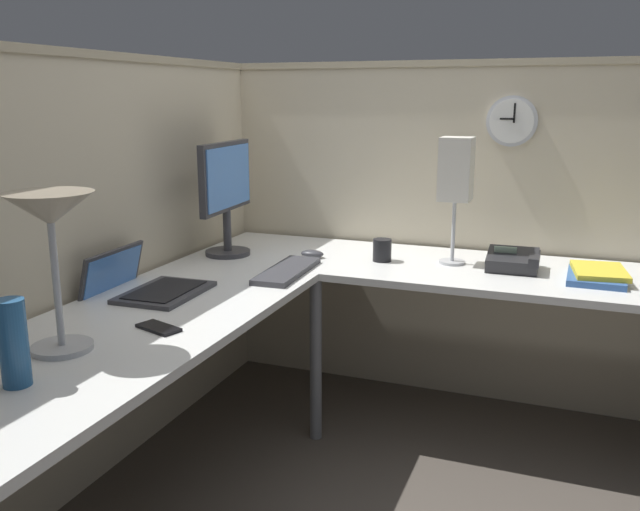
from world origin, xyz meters
The scene contains 16 objects.
ground_plane centered at (0.00, 0.00, 0.00)m, with size 6.80×6.80×0.00m, color #4C443D.
cubicle_wall_back centered at (-0.36, 0.87, 0.79)m, with size 2.57×0.12×1.58m.
cubicle_wall_right centered at (0.87, -0.27, 0.79)m, with size 0.12×2.37×1.58m.
desk centered at (-0.15, -0.05, 0.63)m, with size 2.35×2.15×0.73m.
monitor centered at (0.31, 0.64, 1.02)m, with size 0.46×0.20×0.50m.
laptop centered at (-0.33, 0.65, 0.75)m, with size 0.35×0.39×0.22m.
keyboard centered at (0.10, 0.26, 0.74)m, with size 0.43×0.14×0.02m, color #38383D.
computer_mouse centered at (0.39, 0.27, 0.75)m, with size 0.06×0.10×0.03m, color #38383D.
desk_lamp_dome centered at (-0.89, 0.51, 1.09)m, with size 0.24×0.24×0.44m.
cell_phone centered at (-0.65, 0.36, 0.73)m, with size 0.07×0.14×0.01m, color black.
thermos_flask centered at (-1.12, 0.45, 0.84)m, with size 0.07×0.07×0.22m, color #26598C.
office_phone centered at (0.48, -0.58, 0.77)m, with size 0.19×0.21×0.11m.
book_stack centered at (0.44, -0.90, 0.75)m, with size 0.30×0.23×0.04m.
desk_lamp_paper centered at (0.51, -0.33, 1.11)m, with size 0.13×0.13×0.53m.
coffee_mug centered at (0.44, -0.04, 0.78)m, with size 0.08×0.08×0.10m, color black.
wall_clock centered at (0.82, -0.51, 1.32)m, with size 0.04×0.22×0.22m.
Camera 1 is at (-2.29, -0.80, 1.42)m, focal length 37.93 mm.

